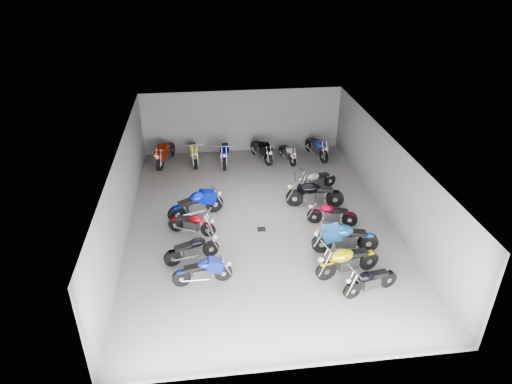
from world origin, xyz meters
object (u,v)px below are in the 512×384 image
at_px(drain_grate, 261,229).
at_px(motorcycle_back_f, 317,147).
at_px(motorcycle_left_b, 203,271).
at_px(motorcycle_left_e, 197,204).
at_px(motorcycle_back_c, 225,153).
at_px(motorcycle_right_b, 347,261).
at_px(motorcycle_left_c, 192,249).
at_px(motorcycle_left_d, 192,223).
at_px(motorcycle_right_e, 314,194).
at_px(motorcycle_back_d, 262,150).
at_px(motorcycle_right_a, 370,281).
at_px(motorcycle_back_e, 288,153).
at_px(motorcycle_back_a, 165,153).
at_px(motorcycle_right_c, 344,238).
at_px(motorcycle_back_b, 194,152).
at_px(motorcycle_right_f, 316,181).
at_px(motorcycle_right_d, 332,214).

relative_size(drain_grate, motorcycle_back_f, 0.15).
height_order(motorcycle_left_b, motorcycle_left_e, motorcycle_left_e).
bearing_deg(motorcycle_back_c, motorcycle_right_b, 115.37).
distance_m(motorcycle_left_c, motorcycle_left_d, 1.63).
height_order(drain_grate, motorcycle_right_e, motorcycle_right_e).
xyz_separation_m(motorcycle_left_c, motorcycle_back_d, (3.41, 7.80, 0.06)).
distance_m(motorcycle_right_a, motorcycle_back_e, 9.85).
bearing_deg(motorcycle_back_a, motorcycle_left_d, 118.16).
bearing_deg(motorcycle_left_e, motorcycle_back_f, 106.91).
bearing_deg(motorcycle_left_b, motorcycle_right_e, 128.36).
relative_size(motorcycle_left_d, motorcycle_left_e, 0.80).
distance_m(motorcycle_left_d, motorcycle_back_d, 7.06).
height_order(motorcycle_left_e, motorcycle_right_a, motorcycle_left_e).
height_order(motorcycle_left_b, motorcycle_back_e, motorcycle_left_b).
relative_size(motorcycle_back_a, motorcycle_back_e, 1.26).
bearing_deg(motorcycle_right_e, motorcycle_back_c, 45.48).
relative_size(motorcycle_right_b, motorcycle_back_f, 1.03).
distance_m(motorcycle_right_c, motorcycle_back_d, 8.16).
xyz_separation_m(motorcycle_left_e, motorcycle_back_a, (-1.49, 5.15, 0.01)).
distance_m(motorcycle_left_c, motorcycle_back_f, 9.97).
bearing_deg(motorcycle_left_d, motorcycle_back_e, 164.48).
bearing_deg(motorcycle_back_a, motorcycle_back_b, -165.60).
height_order(motorcycle_back_b, motorcycle_back_c, motorcycle_back_c).
height_order(motorcycle_right_a, motorcycle_back_f, motorcycle_back_f).
xyz_separation_m(motorcycle_left_c, motorcycle_right_b, (4.98, -1.36, 0.08)).
xyz_separation_m(motorcycle_left_c, motorcycle_back_b, (0.06, 7.92, 0.08)).
height_order(motorcycle_right_f, motorcycle_back_c, motorcycle_back_c).
xyz_separation_m(motorcycle_right_c, motorcycle_right_e, (-0.32, 3.20, 0.01)).
bearing_deg(motorcycle_left_e, motorcycle_back_a, 173.53).
xyz_separation_m(motorcycle_right_b, motorcycle_back_d, (-1.58, 9.16, -0.02)).
height_order(motorcycle_left_b, motorcycle_right_e, motorcycle_right_e).
relative_size(motorcycle_right_c, motorcycle_right_e, 0.99).
relative_size(motorcycle_left_d, motorcycle_back_f, 0.81).
relative_size(motorcycle_left_c, motorcycle_right_d, 1.00).
height_order(motorcycle_right_a, motorcycle_back_b, motorcycle_back_b).
relative_size(motorcycle_right_e, motorcycle_back_a, 1.03).
xyz_separation_m(motorcycle_left_b, motorcycle_right_e, (4.60, 4.29, 0.11)).
distance_m(motorcycle_left_b, motorcycle_right_a, 5.21).
relative_size(motorcycle_right_c, motorcycle_back_e, 1.29).
xyz_separation_m(motorcycle_left_b, motorcycle_left_e, (-0.17, 4.05, 0.10)).
distance_m(motorcycle_right_d, motorcycle_right_f, 2.75).
bearing_deg(motorcycle_left_b, motorcycle_left_d, -177.68).
bearing_deg(motorcycle_back_c, motorcycle_back_f, -173.31).
height_order(motorcycle_right_e, motorcycle_back_f, motorcycle_right_e).
distance_m(motorcycle_left_e, motorcycle_right_c, 5.89).
relative_size(drain_grate, motorcycle_right_d, 0.17).
xyz_separation_m(motorcycle_back_b, motorcycle_back_e, (4.61, -0.40, -0.10)).
relative_size(motorcycle_right_a, motorcycle_back_a, 0.81).
bearing_deg(motorcycle_right_f, motorcycle_back_f, -36.51).
distance_m(motorcycle_left_d, motorcycle_back_c, 6.19).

